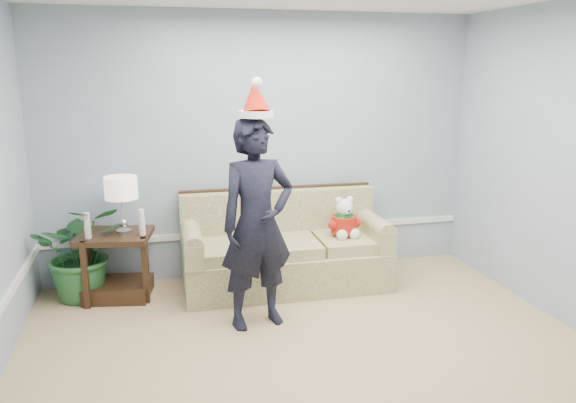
# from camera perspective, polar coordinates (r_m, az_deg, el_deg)

# --- Properties ---
(room_shell) EXTENTS (4.54, 5.04, 2.74)m
(room_shell) POSITION_cam_1_polar(r_m,az_deg,el_deg) (3.43, 5.56, -0.02)
(room_shell) COLOR tan
(room_shell) RESTS_ON ground
(wainscot_trim) EXTENTS (4.49, 4.99, 0.06)m
(wainscot_trim) POSITION_cam_1_polar(r_m,az_deg,el_deg) (4.64, -13.74, -8.38)
(wainscot_trim) COLOR white
(wainscot_trim) RESTS_ON room_shell
(sofa) EXTENTS (2.03, 0.90, 0.94)m
(sofa) POSITION_cam_1_polar(r_m,az_deg,el_deg) (5.67, -0.39, -5.19)
(sofa) COLOR #5B632F
(sofa) RESTS_ON room_shell
(side_table) EXTENTS (0.74, 0.66, 0.63)m
(side_table) POSITION_cam_1_polar(r_m,az_deg,el_deg) (5.63, -16.95, -6.88)
(side_table) COLOR #372514
(side_table) RESTS_ON room_shell
(table_lamp) EXTENTS (0.30, 0.30, 0.54)m
(table_lamp) POSITION_cam_1_polar(r_m,az_deg,el_deg) (5.40, -16.59, 1.12)
(table_lamp) COLOR silver
(table_lamp) RESTS_ON side_table
(candle_pair) EXTENTS (0.54, 0.06, 0.24)m
(candle_pair) POSITION_cam_1_polar(r_m,az_deg,el_deg) (5.37, -17.17, -2.28)
(candle_pair) COLOR silver
(candle_pair) RESTS_ON side_table
(houseplant) EXTENTS (0.89, 0.79, 0.93)m
(houseplant) POSITION_cam_1_polar(r_m,az_deg,el_deg) (5.64, -20.18, -4.73)
(houseplant) COLOR #245F2F
(houseplant) RESTS_ON room_shell
(man) EXTENTS (0.73, 0.56, 1.77)m
(man) POSITION_cam_1_polar(r_m,az_deg,el_deg) (4.65, -3.14, -2.31)
(man) COLOR black
(man) RESTS_ON room_shell
(santa_hat) EXTENTS (0.29, 0.33, 0.33)m
(santa_hat) POSITION_cam_1_polar(r_m,az_deg,el_deg) (4.49, -3.34, 10.28)
(santa_hat) COLOR white
(santa_hat) RESTS_ON man
(teddy_bear) EXTENTS (0.28, 0.30, 0.42)m
(teddy_bear) POSITION_cam_1_polar(r_m,az_deg,el_deg) (5.63, 5.73, -2.09)
(teddy_bear) COLOR white
(teddy_bear) RESTS_ON sofa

